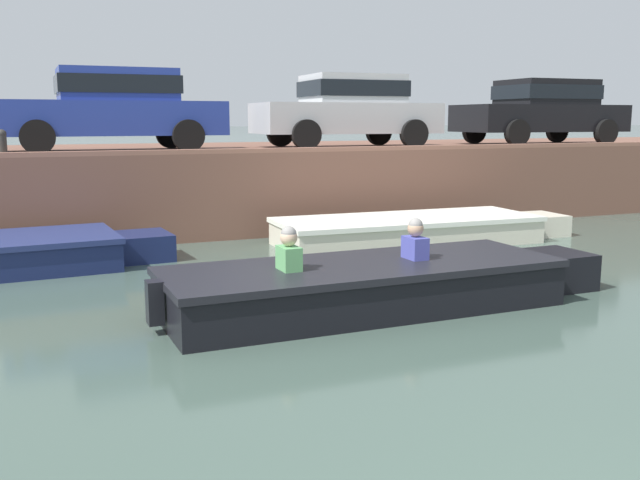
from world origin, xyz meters
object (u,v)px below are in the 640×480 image
at_px(motorboat_passing, 380,284).
at_px(car_centre_silver, 348,108).
at_px(boat_moored_central_cream, 418,230).
at_px(car_left_inner_blue, 112,106).
at_px(mooring_bollard_mid, 2,142).
at_px(car_right_inner_black, 542,109).

relative_size(motorboat_passing, car_centre_silver, 1.42).
bearing_deg(boat_moored_central_cream, car_left_inner_blue, 144.55).
distance_m(motorboat_passing, car_centre_silver, 7.90).
relative_size(boat_moored_central_cream, car_left_inner_blue, 1.31).
bearing_deg(car_left_inner_blue, motorboat_passing, -73.60).
xyz_separation_m(car_left_inner_blue, mooring_bollard_mid, (-1.93, -1.61, -0.61)).
xyz_separation_m(motorboat_passing, car_right_inner_black, (8.09, 7.05, 2.13)).
height_order(boat_moored_central_cream, car_right_inner_black, car_right_inner_black).
xyz_separation_m(boat_moored_central_cream, car_right_inner_black, (5.41, 3.38, 2.18)).
distance_m(car_left_inner_blue, car_right_inner_black, 10.17).
xyz_separation_m(car_left_inner_blue, car_centre_silver, (4.94, -0.00, -0.00)).
distance_m(boat_moored_central_cream, car_left_inner_blue, 6.23).
bearing_deg(mooring_bollard_mid, car_centre_silver, 13.14).
relative_size(boat_moored_central_cream, car_centre_silver, 1.40).
xyz_separation_m(boat_moored_central_cream, car_centre_silver, (0.19, 3.38, 2.18)).
height_order(car_centre_silver, mooring_bollard_mid, car_centre_silver).
relative_size(boat_moored_central_cream, mooring_bollard_mid, 12.52).
relative_size(car_right_inner_black, mooring_bollard_mid, 9.35).
bearing_deg(motorboat_passing, boat_moored_central_cream, 53.84).
height_order(car_left_inner_blue, car_right_inner_black, same).
relative_size(boat_moored_central_cream, car_right_inner_black, 1.34).
bearing_deg(car_right_inner_black, car_left_inner_blue, 179.99).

